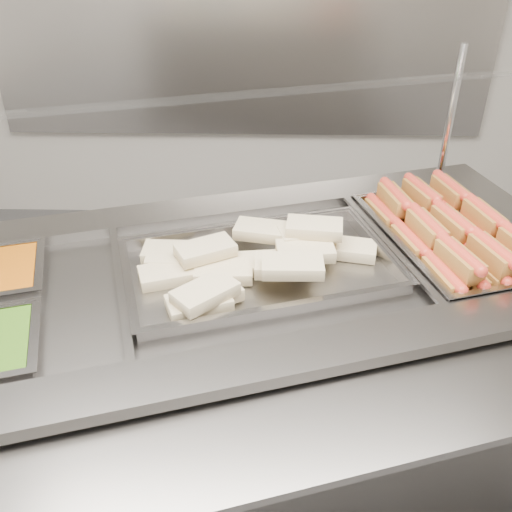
{
  "coord_description": "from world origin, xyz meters",
  "views": [
    {
      "loc": [
        0.16,
        -1.05,
        1.92
      ],
      "look_at": [
        0.13,
        0.33,
        1.02
      ],
      "focal_mm": 40.0,
      "sensor_mm": 36.0,
      "label": 1
    }
  ],
  "objects_px": {
    "sneeze_guard": "(214,102)",
    "pan_hotdogs": "(448,246)",
    "steam_counter": "(240,390)",
    "pan_wraps": "(260,271)"
  },
  "relations": [
    {
      "from": "steam_counter",
      "to": "pan_wraps",
      "type": "xyz_separation_m",
      "value": [
        0.06,
        0.02,
        0.47
      ]
    },
    {
      "from": "steam_counter",
      "to": "pan_hotdogs",
      "type": "distance_m",
      "value": 0.83
    },
    {
      "from": "steam_counter",
      "to": "pan_wraps",
      "type": "relative_size",
      "value": 2.66
    },
    {
      "from": "steam_counter",
      "to": "pan_hotdogs",
      "type": "xyz_separation_m",
      "value": [
        0.67,
        0.2,
        0.46
      ]
    },
    {
      "from": "sneeze_guard",
      "to": "pan_wraps",
      "type": "bearing_deg",
      "value": -57.75
    },
    {
      "from": "steam_counter",
      "to": "pan_wraps",
      "type": "bearing_deg",
      "value": 16.91
    },
    {
      "from": "sneeze_guard",
      "to": "pan_hotdogs",
      "type": "height_order",
      "value": "sneeze_guard"
    },
    {
      "from": "pan_hotdogs",
      "to": "pan_wraps",
      "type": "xyz_separation_m",
      "value": [
        -0.6,
        -0.18,
        0.02
      ]
    },
    {
      "from": "steam_counter",
      "to": "sneeze_guard",
      "type": "relative_size",
      "value": 1.23
    },
    {
      "from": "sneeze_guard",
      "to": "pan_hotdogs",
      "type": "relative_size",
      "value": 2.66
    }
  ]
}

